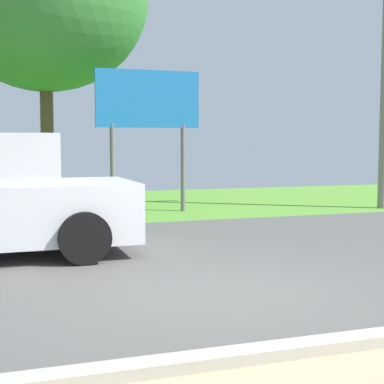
{
  "coord_description": "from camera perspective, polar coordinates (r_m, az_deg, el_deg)",
  "views": [
    {
      "loc": [
        -2.44,
        -6.13,
        1.75
      ],
      "look_at": [
        -0.01,
        1.0,
        1.1
      ],
      "focal_mm": 54.25,
      "sensor_mm": 36.0,
      "label": 1
    }
  ],
  "objects": [
    {
      "name": "ground_plane",
      "position": [
        9.57,
        -3.73,
        -5.91
      ],
      "size": [
        40.0,
        22.0,
        0.2
      ],
      "color": "#565451"
    },
    {
      "name": "roadside_billboard",
      "position": [
        14.4,
        -4.33,
        8.11
      ],
      "size": [
        2.6,
        0.12,
        3.5
      ],
      "color": "slate",
      "rests_on": "ground_plane"
    }
  ]
}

